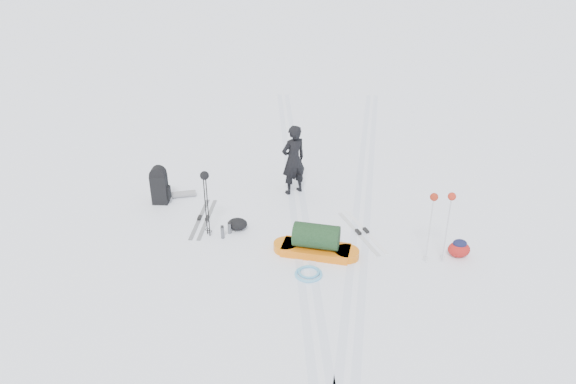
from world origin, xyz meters
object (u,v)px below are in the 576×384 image
object	(u,v)px
skier	(293,160)
expedition_rucksack	(162,186)
pulk_sled	(316,243)
ski_poles_black	(205,184)

from	to	relation	value
skier	expedition_rucksack	distance (m)	2.91
pulk_sled	expedition_rucksack	xyz separation A→B (m)	(-3.29, 1.94, 0.16)
expedition_rucksack	pulk_sled	bearing A→B (deg)	-28.70
expedition_rucksack	ski_poles_black	bearing A→B (deg)	-46.41
expedition_rucksack	skier	bearing A→B (deg)	12.19
skier	pulk_sled	size ratio (longest dim) A/B	0.96
ski_poles_black	expedition_rucksack	bearing A→B (deg)	126.31
pulk_sled	skier	bearing A→B (deg)	112.26
skier	expedition_rucksack	size ratio (longest dim) A/B	1.79
pulk_sled	ski_poles_black	size ratio (longest dim) A/B	1.21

